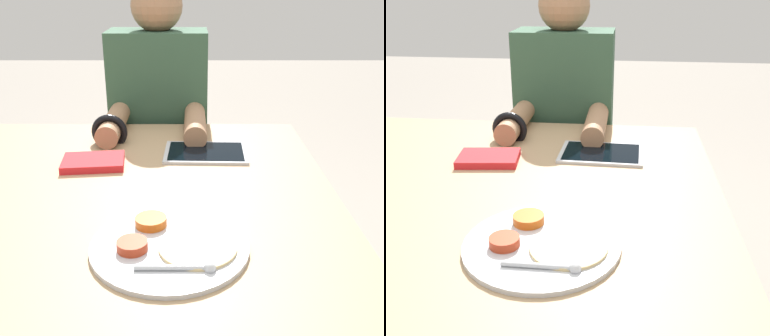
% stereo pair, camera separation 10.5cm
% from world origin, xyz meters
% --- Properties ---
extents(dining_table, '(1.11, 1.09, 0.71)m').
position_xyz_m(dining_table, '(0.00, 0.00, 0.36)').
color(dining_table, '#9E7F5B').
rests_on(dining_table, ground_plane).
extents(thali_tray, '(0.30, 0.30, 0.03)m').
position_xyz_m(thali_tray, '(0.17, -0.23, 0.72)').
color(thali_tray, '#B7BABF').
rests_on(thali_tray, dining_table).
extents(red_notebook, '(0.18, 0.13, 0.02)m').
position_xyz_m(red_notebook, '(-0.05, 0.17, 0.72)').
color(red_notebook, silver).
rests_on(red_notebook, dining_table).
extents(tablet_device, '(0.24, 0.18, 0.01)m').
position_xyz_m(tablet_device, '(0.25, 0.26, 0.72)').
color(tablet_device, '#B7B7BC').
rests_on(tablet_device, dining_table).
extents(person_diner, '(0.36, 0.49, 1.18)m').
position_xyz_m(person_diner, '(0.09, 0.66, 0.56)').
color(person_diner, black).
rests_on(person_diner, ground_plane).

